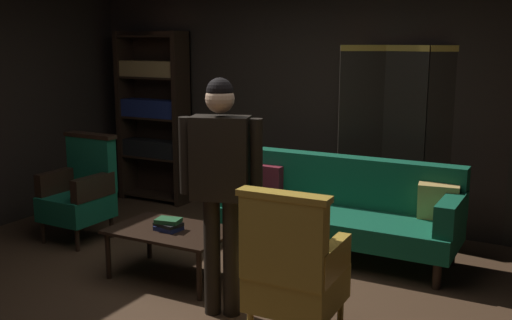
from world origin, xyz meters
name	(u,v)px	position (x,y,z in m)	size (l,w,h in m)	color
ground_plane	(207,300)	(0.00, 0.00, 0.00)	(10.00, 10.00, 0.00)	#3D2819
back_wall	(329,92)	(0.00, 2.45, 1.40)	(7.20, 0.10, 2.80)	black
folding_screen	(448,140)	(1.28, 2.39, 0.99)	(2.12, 0.50, 1.90)	black
bookshelf	(154,114)	(-2.15, 2.19, 1.07)	(0.90, 0.32, 2.05)	black
velvet_couch	(343,207)	(0.55, 1.45, 0.45)	(2.12, 0.78, 0.88)	black
coffee_table	(171,234)	(-0.50, 0.25, 0.37)	(1.00, 0.64, 0.42)	black
armchair_gilt_accent	(293,269)	(0.83, -0.24, 0.49)	(0.60, 0.59, 1.04)	#B78E33
armchair_wing_left	(81,191)	(-1.88, 0.64, 0.49)	(0.60, 0.59, 1.04)	black
standing_figure	(221,176)	(0.22, -0.14, 1.03)	(0.57, 0.32, 1.70)	black
book_navy_cloth	(169,228)	(-0.50, 0.22, 0.44)	(0.20, 0.16, 0.04)	navy
book_black_cloth	(168,224)	(-0.50, 0.22, 0.47)	(0.21, 0.16, 0.03)	black
book_green_cloth	(168,221)	(-0.50, 0.22, 0.50)	(0.20, 0.14, 0.03)	#1E4C28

